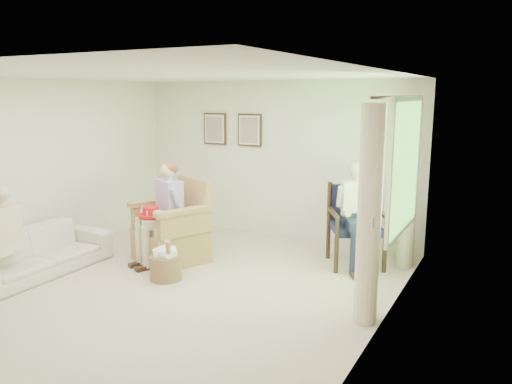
{
  "coord_description": "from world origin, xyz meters",
  "views": [
    {
      "loc": [
        3.65,
        -4.72,
        2.39
      ],
      "look_at": [
        0.46,
        1.25,
        1.05
      ],
      "focal_mm": 35.0,
      "sensor_mm": 36.0,
      "label": 1
    }
  ],
  "objects_px": {
    "wicker_armchair": "(173,235)",
    "sofa": "(36,253)",
    "person_wicker": "(165,206)",
    "red_hat": "(151,213)",
    "wood_armchair": "(358,222)",
    "person_dark": "(355,207)",
    "hatbox": "(166,262)"
  },
  "relations": [
    {
      "from": "red_hat",
      "to": "wood_armchair",
      "type": "bearing_deg",
      "value": 30.29
    },
    {
      "from": "wood_armchair",
      "to": "person_wicker",
      "type": "relative_size",
      "value": 0.78
    },
    {
      "from": "person_wicker",
      "to": "hatbox",
      "type": "distance_m",
      "value": 0.9
    },
    {
      "from": "red_hat",
      "to": "hatbox",
      "type": "height_order",
      "value": "red_hat"
    },
    {
      "from": "red_hat",
      "to": "person_dark",
      "type": "bearing_deg",
      "value": 27.09
    },
    {
      "from": "wood_armchair",
      "to": "person_wicker",
      "type": "bearing_deg",
      "value": 178.02
    },
    {
      "from": "hatbox",
      "to": "sofa",
      "type": "bearing_deg",
      "value": -158.06
    },
    {
      "from": "wicker_armchair",
      "to": "wood_armchair",
      "type": "height_order",
      "value": "wicker_armchair"
    },
    {
      "from": "person_wicker",
      "to": "red_hat",
      "type": "relative_size",
      "value": 4.1
    },
    {
      "from": "hatbox",
      "to": "person_dark",
      "type": "bearing_deg",
      "value": 39.03
    },
    {
      "from": "sofa",
      "to": "wood_armchair",
      "type": "bearing_deg",
      "value": -55.92
    },
    {
      "from": "wood_armchair",
      "to": "person_dark",
      "type": "distance_m",
      "value": 0.31
    },
    {
      "from": "sofa",
      "to": "red_hat",
      "type": "distance_m",
      "value": 1.59
    },
    {
      "from": "wicker_armchair",
      "to": "hatbox",
      "type": "distance_m",
      "value": 0.8
    },
    {
      "from": "hatbox",
      "to": "person_wicker",
      "type": "bearing_deg",
      "value": 127.67
    },
    {
      "from": "wood_armchair",
      "to": "hatbox",
      "type": "bearing_deg",
      "value": -168.09
    },
    {
      "from": "wood_armchair",
      "to": "wicker_armchair",
      "type": "bearing_deg",
      "value": 175.09
    },
    {
      "from": "wicker_armchair",
      "to": "sofa",
      "type": "bearing_deg",
      "value": -109.62
    },
    {
      "from": "sofa",
      "to": "person_dark",
      "type": "height_order",
      "value": "person_dark"
    },
    {
      "from": "person_wicker",
      "to": "red_hat",
      "type": "distance_m",
      "value": 0.22
    },
    {
      "from": "wood_armchair",
      "to": "sofa",
      "type": "bearing_deg",
      "value": -176.04
    },
    {
      "from": "person_dark",
      "to": "hatbox",
      "type": "xyz_separation_m",
      "value": [
        -2.01,
        -1.63,
        -0.63
      ]
    },
    {
      "from": "wicker_armchair",
      "to": "sofa",
      "type": "height_order",
      "value": "wicker_armchair"
    },
    {
      "from": "person_dark",
      "to": "hatbox",
      "type": "distance_m",
      "value": 2.66
    },
    {
      "from": "person_dark",
      "to": "red_hat",
      "type": "relative_size",
      "value": 4.17
    },
    {
      "from": "sofa",
      "to": "person_wicker",
      "type": "bearing_deg",
      "value": -46.45
    },
    {
      "from": "wicker_armchair",
      "to": "red_hat",
      "type": "xyz_separation_m",
      "value": [
        -0.1,
        -0.33,
        0.39
      ]
    },
    {
      "from": "wood_armchair",
      "to": "hatbox",
      "type": "distance_m",
      "value": 2.73
    },
    {
      "from": "wood_armchair",
      "to": "sofa",
      "type": "distance_m",
      "value": 4.42
    },
    {
      "from": "sofa",
      "to": "red_hat",
      "type": "bearing_deg",
      "value": -48.66
    },
    {
      "from": "wood_armchair",
      "to": "sofa",
      "type": "height_order",
      "value": "wood_armchair"
    },
    {
      "from": "red_hat",
      "to": "hatbox",
      "type": "bearing_deg",
      "value": -34.11
    }
  ]
}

